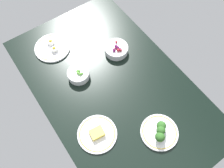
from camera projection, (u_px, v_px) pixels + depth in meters
dining_table at (112, 87)px, 140.76cm from camera, size 133.89×82.17×4.00cm
plate_cheese at (97, 134)px, 124.32cm from camera, size 21.27×21.27×3.97cm
bowl_peas at (79, 74)px, 139.59cm from camera, size 13.33×13.33×6.08cm
plate_broccoli at (160, 132)px, 123.20cm from camera, size 20.30×20.30×8.25cm
plate_eggs at (52, 47)px, 150.79cm from camera, size 22.72×22.72×4.96cm
bowl_berries at (116, 49)px, 148.29cm from camera, size 15.07×15.07×6.32cm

